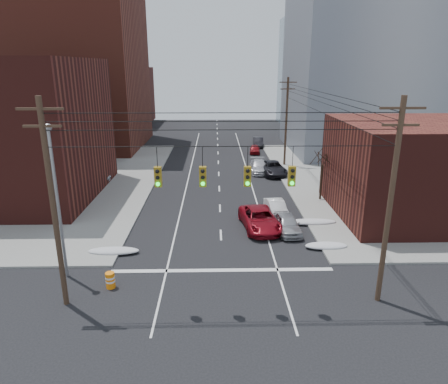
{
  "coord_description": "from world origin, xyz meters",
  "views": [
    {
      "loc": [
        -0.37,
        -15.96,
        12.31
      ],
      "look_at": [
        0.27,
        13.39,
        3.0
      ],
      "focal_mm": 32.0,
      "sensor_mm": 36.0,
      "label": 1
    }
  ],
  "objects_px": {
    "red_pickup": "(260,219)",
    "lot_car_a": "(79,187)",
    "parked_car_c": "(273,168)",
    "parked_car_f": "(258,142)",
    "lot_car_c": "(26,193)",
    "lot_car_d": "(41,183)",
    "lot_car_b": "(86,176)",
    "parked_car_e": "(255,149)",
    "parked_car_b": "(276,208)",
    "construction_barrel": "(110,280)",
    "parked_car_d": "(259,166)",
    "parked_car_a": "(287,224)"
  },
  "relations": [
    {
      "from": "red_pickup",
      "to": "parked_car_b",
      "type": "distance_m",
      "value": 3.29
    },
    {
      "from": "red_pickup",
      "to": "parked_car_e",
      "type": "distance_m",
      "value": 28.44
    },
    {
      "from": "red_pickup",
      "to": "parked_car_d",
      "type": "distance_m",
      "value": 17.5
    },
    {
      "from": "parked_car_a",
      "to": "lot_car_d",
      "type": "distance_m",
      "value": 25.99
    },
    {
      "from": "parked_car_d",
      "to": "construction_barrel",
      "type": "relative_size",
      "value": 5.21
    },
    {
      "from": "red_pickup",
      "to": "lot_car_a",
      "type": "xyz_separation_m",
      "value": [
        -17.1,
        9.1,
        0.01
      ]
    },
    {
      "from": "parked_car_a",
      "to": "construction_barrel",
      "type": "distance_m",
      "value": 14.04
    },
    {
      "from": "parked_car_b",
      "to": "construction_barrel",
      "type": "xyz_separation_m",
      "value": [
        -11.3,
        -11.47,
        -0.17
      ]
    },
    {
      "from": "parked_car_a",
      "to": "parked_car_c",
      "type": "xyz_separation_m",
      "value": [
        1.28,
        17.2,
        0.07
      ]
    },
    {
      "from": "parked_car_b",
      "to": "parked_car_f",
      "type": "height_order",
      "value": "parked_car_f"
    },
    {
      "from": "parked_car_c",
      "to": "lot_car_b",
      "type": "bearing_deg",
      "value": -175.55
    },
    {
      "from": "parked_car_e",
      "to": "lot_car_b",
      "type": "bearing_deg",
      "value": -136.02
    },
    {
      "from": "red_pickup",
      "to": "lot_car_b",
      "type": "bearing_deg",
      "value": 136.55
    },
    {
      "from": "construction_barrel",
      "to": "lot_car_b",
      "type": "bearing_deg",
      "value": 110.34
    },
    {
      "from": "lot_car_d",
      "to": "parked_car_c",
      "type": "bearing_deg",
      "value": -99.81
    },
    {
      "from": "parked_car_e",
      "to": "lot_car_d",
      "type": "relative_size",
      "value": 0.95
    },
    {
      "from": "parked_car_f",
      "to": "lot_car_d",
      "type": "relative_size",
      "value": 1.16
    },
    {
      "from": "parked_car_f",
      "to": "lot_car_c",
      "type": "xyz_separation_m",
      "value": [
        -24.78,
        -26.22,
        0.04
      ]
    },
    {
      "from": "parked_car_c",
      "to": "parked_car_f",
      "type": "xyz_separation_m",
      "value": [
        0.0,
        17.03,
        -0.05
      ]
    },
    {
      "from": "parked_car_f",
      "to": "lot_car_a",
      "type": "distance_m",
      "value": 31.77
    },
    {
      "from": "red_pickup",
      "to": "construction_barrel",
      "type": "distance_m",
      "value": 12.92
    },
    {
      "from": "red_pickup",
      "to": "parked_car_b",
      "type": "height_order",
      "value": "red_pickup"
    },
    {
      "from": "red_pickup",
      "to": "lot_car_d",
      "type": "height_order",
      "value": "red_pickup"
    },
    {
      "from": "red_pickup",
      "to": "parked_car_b",
      "type": "relative_size",
      "value": 1.4
    },
    {
      "from": "lot_car_c",
      "to": "lot_car_a",
      "type": "bearing_deg",
      "value": -49.23
    },
    {
      "from": "parked_car_b",
      "to": "lot_car_d",
      "type": "xyz_separation_m",
      "value": [
        -23.1,
        7.66,
        0.13
      ]
    },
    {
      "from": "parked_car_b",
      "to": "lot_car_a",
      "type": "xyz_separation_m",
      "value": [
        -18.82,
        6.3,
        0.12
      ]
    },
    {
      "from": "lot_car_a",
      "to": "construction_barrel",
      "type": "relative_size",
      "value": 4.05
    },
    {
      "from": "parked_car_a",
      "to": "lot_car_b",
      "type": "distance_m",
      "value": 23.74
    },
    {
      "from": "parked_car_f",
      "to": "construction_barrel",
      "type": "bearing_deg",
      "value": -103.66
    },
    {
      "from": "parked_car_a",
      "to": "lot_car_d",
      "type": "xyz_separation_m",
      "value": [
        -23.43,
        11.26,
        0.09
      ]
    },
    {
      "from": "lot_car_a",
      "to": "lot_car_c",
      "type": "bearing_deg",
      "value": 99.97
    },
    {
      "from": "lot_car_d",
      "to": "parked_car_a",
      "type": "bearing_deg",
      "value": -139.0
    },
    {
      "from": "parked_car_c",
      "to": "lot_car_d",
      "type": "height_order",
      "value": "parked_car_c"
    },
    {
      "from": "parked_car_d",
      "to": "lot_car_d",
      "type": "relative_size",
      "value": 1.31
    },
    {
      "from": "lot_car_a",
      "to": "construction_barrel",
      "type": "height_order",
      "value": "lot_car_a"
    },
    {
      "from": "red_pickup",
      "to": "parked_car_c",
      "type": "xyz_separation_m",
      "value": [
        3.32,
        16.41,
        -0.01
      ]
    },
    {
      "from": "lot_car_a",
      "to": "lot_car_b",
      "type": "bearing_deg",
      "value": -7.09
    },
    {
      "from": "parked_car_b",
      "to": "construction_barrel",
      "type": "relative_size",
      "value": 4.22
    },
    {
      "from": "lot_car_a",
      "to": "lot_car_b",
      "type": "relative_size",
      "value": 0.74
    },
    {
      "from": "parked_car_e",
      "to": "parked_car_a",
      "type": "bearing_deg",
      "value": -84.87
    },
    {
      "from": "parked_car_c",
      "to": "lot_car_a",
      "type": "relative_size",
      "value": 1.44
    },
    {
      "from": "parked_car_a",
      "to": "construction_barrel",
      "type": "relative_size",
      "value": 4.34
    },
    {
      "from": "parked_car_e",
      "to": "parked_car_d",
      "type": "bearing_deg",
      "value": -87.13
    },
    {
      "from": "parked_car_b",
      "to": "parked_car_d",
      "type": "bearing_deg",
      "value": 84.5
    },
    {
      "from": "parked_car_d",
      "to": "parked_car_f",
      "type": "xyz_separation_m",
      "value": [
        1.54,
        16.04,
        0.0
      ]
    },
    {
      "from": "parked_car_c",
      "to": "parked_car_d",
      "type": "xyz_separation_m",
      "value": [
        -1.54,
        1.0,
        -0.05
      ]
    },
    {
      "from": "parked_car_d",
      "to": "parked_car_f",
      "type": "relative_size",
      "value": 1.13
    },
    {
      "from": "parked_car_a",
      "to": "construction_barrel",
      "type": "height_order",
      "value": "parked_car_a"
    },
    {
      "from": "parked_car_a",
      "to": "parked_car_b",
      "type": "distance_m",
      "value": 3.61
    }
  ]
}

